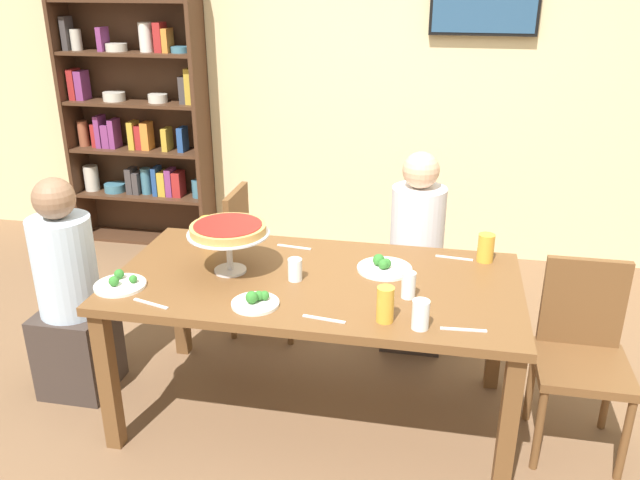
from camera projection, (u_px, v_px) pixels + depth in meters
The scene contains 24 objects.
ground_plane at pixel (316, 412), 3.25m from camera, with size 12.00×12.00×0.00m, color brown.
rear_partition at pixel (376, 66), 4.71m from camera, with size 8.00×0.12×2.80m, color beige.
dining_table at pixel (316, 294), 2.99m from camera, with size 1.84×0.94×0.74m.
bookshelf at pixel (135, 103), 4.97m from camera, with size 1.10×0.30×2.21m.
television at pixel (485, 4), 4.33m from camera, with size 0.72×0.05×0.40m.
diner_head_west at pixel (71, 304), 3.26m from camera, with size 0.34×0.34×1.15m.
diner_far_right at pixel (415, 265), 3.70m from camera, with size 0.34×0.34×1.15m.
chair_far_left at pixel (256, 253), 3.86m from camera, with size 0.40×0.40×0.87m.
chair_head_east at pixel (582, 348), 2.89m from camera, with size 0.40×0.40×0.87m.
deep_dish_pizza_stand at pixel (228, 232), 2.96m from camera, with size 0.38×0.38×0.23m.
salad_plate_near_diner at pixel (384, 267), 3.04m from camera, with size 0.26×0.26×0.07m.
salad_plate_far_diner at pixel (120, 284), 2.88m from camera, with size 0.23×0.23×0.06m.
salad_plate_spare at pixel (256, 301), 2.72m from camera, with size 0.20×0.20×0.07m.
beer_glass_amber_tall at pixel (486, 248), 3.12m from camera, with size 0.08×0.08×0.14m, color gold.
beer_glass_amber_short at pixel (208, 231), 3.31m from camera, with size 0.08×0.08×0.15m, color gold.
beer_glass_amber_spare at pixel (385, 304), 2.58m from camera, with size 0.07×0.07×0.15m, color gold.
water_glass_clear_near at pixel (409, 285), 2.77m from camera, with size 0.06×0.06×0.12m, color white.
water_glass_clear_far at pixel (295, 270), 2.93m from camera, with size 0.06×0.06×0.10m, color white.
water_glass_clear_spare at pixel (420, 315), 2.53m from camera, with size 0.07×0.07×0.12m, color white.
cutlery_fork_near at pixel (151, 304), 2.73m from camera, with size 0.18×0.02×0.01m, color silver.
cutlery_knife_near at pixel (294, 247), 3.30m from camera, with size 0.18×0.02×0.01m, color silver.
cutlery_fork_far at pixel (454, 258), 3.17m from camera, with size 0.18×0.02×0.01m, color silver.
cutlery_knife_far at pixel (463, 330), 2.54m from camera, with size 0.18×0.02×0.01m, color silver.
cutlery_spare_fork at pixel (324, 319), 2.61m from camera, with size 0.18×0.02×0.01m, color silver.
Camera 1 is at (0.54, -2.62, 2.03)m, focal length 36.55 mm.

